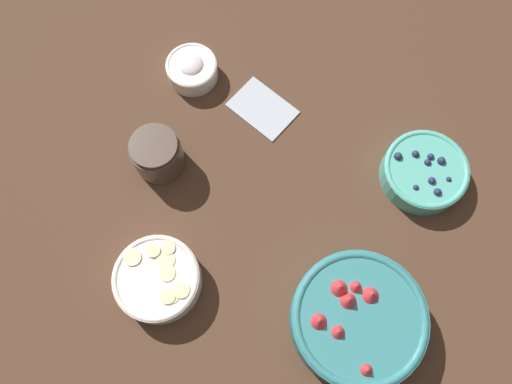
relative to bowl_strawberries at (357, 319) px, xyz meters
name	(u,v)px	position (x,y,z in m)	size (l,w,h in m)	color
ground_plane	(262,208)	(0.25, -0.11, -0.04)	(4.00, 4.00, 0.00)	#4C3323
bowl_strawberries	(357,319)	(0.00, 0.00, 0.00)	(0.23, 0.23, 0.09)	teal
bowl_blueberries	(424,172)	(0.00, -0.32, -0.02)	(0.16, 0.16, 0.05)	#56B7A8
bowl_bananas	(158,279)	(0.34, 0.11, -0.01)	(0.16, 0.16, 0.05)	white
bowl_cream	(192,69)	(0.52, -0.30, -0.02)	(0.11, 0.11, 0.05)	white
jar_chocolate	(157,155)	(0.47, -0.10, 0.00)	(0.10, 0.10, 0.09)	#4C3D33
napkin	(263,108)	(0.35, -0.30, -0.04)	(0.15, 0.12, 0.01)	#B2BCC6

